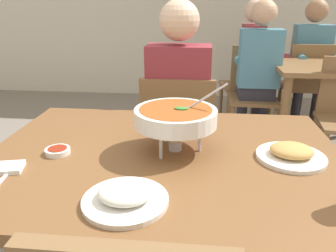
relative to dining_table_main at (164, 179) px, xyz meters
The scene contains 16 objects.
dining_table_main is the anchor object (origin of this frame).
chair_diner_main 0.79m from the dining_table_main, 90.00° to the left, with size 0.44×0.44×0.90m.
diner_main 0.81m from the dining_table_main, 90.00° to the left, with size 0.40×0.45×1.31m.
curry_bowl 0.24m from the dining_table_main, 42.43° to the left, with size 0.33×0.30×0.26m.
rice_plate 0.35m from the dining_table_main, 102.41° to the right, with size 0.24×0.24×0.06m.
appetizer_plate 0.47m from the dining_table_main, ahead, with size 0.24×0.24×0.06m.
sauce_dish 0.41m from the dining_table_main, behind, with size 0.09×0.09×0.02m.
napkin_folded 0.55m from the dining_table_main, 160.58° to the right, with size 0.12×0.08×0.02m, color white.
spoon_utensil 0.54m from the dining_table_main, 154.43° to the right, with size 0.01×0.17×0.01m, color silver.
dining_table_far 2.28m from the dining_table_main, 56.43° to the left, with size 1.00×0.80×0.78m.
chair_bg_left 2.68m from the dining_table_main, 62.95° to the left, with size 0.46×0.46×0.90m.
chair_bg_middle 2.14m from the dining_table_main, 73.00° to the left, with size 0.46×0.46×0.90m.
chair_bg_right 2.55m from the dining_table_main, 74.60° to the left, with size 0.50×0.50×0.90m.
patron_bg_left 2.77m from the dining_table_main, 63.06° to the left, with size 0.40×0.45×1.31m.
patron_bg_middle 2.04m from the dining_table_main, 71.79° to the left, with size 0.40×0.45×1.31m.
patron_bg_right 2.52m from the dining_table_main, 74.34° to the left, with size 0.45×0.40×1.31m.
Camera 1 is at (0.12, -1.08, 1.30)m, focal length 35.20 mm.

